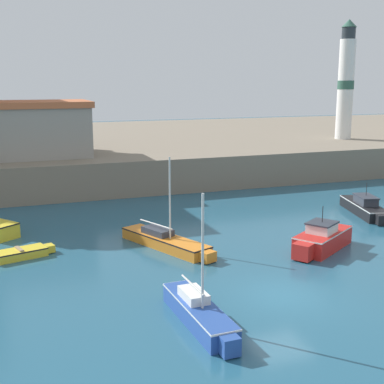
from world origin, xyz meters
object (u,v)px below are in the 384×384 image
motorboat_black_6 (365,207)px  lighthouse (346,82)px  dinghy_yellow_7 (22,253)px  harbor_shed_mid_row (36,129)px  motorboat_red_1 (321,239)px  sailboat_blue_0 (199,312)px  sailboat_orange_8 (166,241)px

motorboat_black_6 → lighthouse: (11.54, 18.89, 8.36)m
motorboat_black_6 → lighthouse: lighthouse is taller
dinghy_yellow_7 → harbor_shed_mid_row: 18.62m
motorboat_red_1 → harbor_shed_mid_row: size_ratio=0.56×
sailboat_blue_0 → dinghy_yellow_7: 12.03m
motorboat_red_1 → dinghy_yellow_7: size_ratio=1.47×
motorboat_black_6 → harbor_shed_mid_row: 26.61m
sailboat_orange_8 → lighthouse: (26.73, 21.29, 8.46)m
motorboat_black_6 → harbor_shed_mid_row: bearing=141.3°
motorboat_red_1 → harbor_shed_mid_row: harbor_shed_mid_row is taller
dinghy_yellow_7 → sailboat_orange_8: size_ratio=0.50×
motorboat_black_6 → motorboat_red_1: bearing=-141.9°
sailboat_blue_0 → harbor_shed_mid_row: harbor_shed_mid_row is taller
sailboat_blue_0 → motorboat_red_1: (9.53, 6.17, 0.14)m
motorboat_red_1 → sailboat_blue_0: bearing=-147.1°
motorboat_red_1 → sailboat_orange_8: bearing=157.4°
sailboat_blue_0 → harbor_shed_mid_row: bearing=97.4°
lighthouse → harbor_shed_mid_row: size_ratio=1.41×
lighthouse → sailboat_orange_8: bearing=-141.5°
sailboat_orange_8 → harbor_shed_mid_row: 20.07m
sailboat_blue_0 → motorboat_black_6: (16.80, 11.87, 0.03)m
motorboat_red_1 → sailboat_orange_8: sailboat_orange_8 is taller
sailboat_blue_0 → lighthouse: size_ratio=0.45×
motorboat_red_1 → lighthouse: lighthouse is taller
sailboat_blue_0 → sailboat_orange_8: sailboat_blue_0 is taller
motorboat_black_6 → lighthouse: 23.66m
dinghy_yellow_7 → motorboat_red_1: bearing=-15.3°
lighthouse → dinghy_yellow_7: bearing=-149.4°
dinghy_yellow_7 → harbor_shed_mid_row: (2.34, 17.81, 4.91)m
lighthouse → harbor_shed_mid_row: lighthouse is taller
sailboat_orange_8 → harbor_shed_mid_row: bearing=105.7°
lighthouse → sailboat_blue_0: bearing=-132.7°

